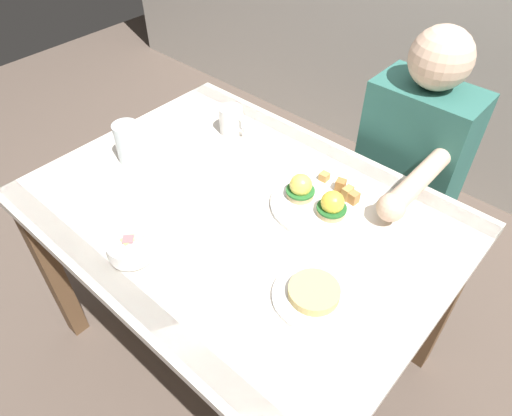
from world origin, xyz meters
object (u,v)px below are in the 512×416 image
at_px(fork, 233,185).
at_px(fruit_bowl, 131,248).
at_px(eggs_benedict_plate, 318,200).
at_px(water_glass_near, 129,145).
at_px(diner_person, 407,169).
at_px(coffee_mug, 231,120).
at_px(dining_table, 240,233).
at_px(side_plate, 314,294).

bearing_deg(fork, fruit_bowl, -89.82).
relative_size(eggs_benedict_plate, water_glass_near, 2.01).
bearing_deg(diner_person, coffee_mug, -146.66).
bearing_deg(fruit_bowl, fork, 90.18).
distance_m(eggs_benedict_plate, fruit_bowl, 0.53).
bearing_deg(fruit_bowl, eggs_benedict_plate, 62.41).
distance_m(fruit_bowl, coffee_mug, 0.61).
xyz_separation_m(fork, water_glass_near, (-0.33, -0.13, 0.06)).
relative_size(water_glass_near, diner_person, 0.12).
height_order(dining_table, diner_person, diner_person).
bearing_deg(fruit_bowl, dining_table, 75.63).
bearing_deg(coffee_mug, water_glass_near, -111.77).
xyz_separation_m(fork, side_plate, (0.43, -0.17, 0.01)).
bearing_deg(fork, diner_person, 59.78).
height_order(eggs_benedict_plate, side_plate, eggs_benedict_plate).
distance_m(dining_table, coffee_mug, 0.42).
distance_m(coffee_mug, side_plate, 0.73).
distance_m(fork, side_plate, 0.46).
distance_m(coffee_mug, fork, 0.29).
relative_size(dining_table, eggs_benedict_plate, 4.44).
xyz_separation_m(fruit_bowl, diner_person, (0.31, 0.92, -0.12)).
bearing_deg(eggs_benedict_plate, diner_person, 81.25).
relative_size(dining_table, coffee_mug, 10.78).
relative_size(fruit_bowl, water_glass_near, 0.89).
height_order(fruit_bowl, coffee_mug, coffee_mug).
relative_size(dining_table, side_plate, 6.00).
height_order(fork, side_plate, side_plate).
bearing_deg(side_plate, diner_person, 99.16).
relative_size(water_glass_near, side_plate, 0.67).
bearing_deg(fork, side_plate, -21.40).
distance_m(fork, diner_person, 0.63).
xyz_separation_m(water_glass_near, diner_person, (0.65, 0.67, -0.15)).
relative_size(side_plate, diner_person, 0.18).
bearing_deg(dining_table, coffee_mug, 137.09).
distance_m(dining_table, water_glass_near, 0.45).
bearing_deg(fork, eggs_benedict_plate, 21.21).
height_order(dining_table, eggs_benedict_plate, eggs_benedict_plate).
bearing_deg(eggs_benedict_plate, fruit_bowl, -117.59).
bearing_deg(diner_person, water_glass_near, -134.07).
bearing_deg(fork, dining_table, -35.50).
distance_m(fruit_bowl, fork, 0.38).
bearing_deg(fruit_bowl, coffee_mug, 109.14).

